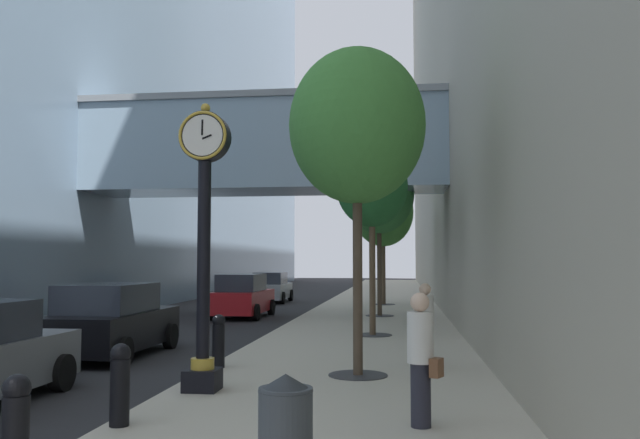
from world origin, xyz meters
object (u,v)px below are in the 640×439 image
Objects in this scene: bollard_second at (120,382)px; pedestrian_by_clock at (425,322)px; pedestrian_walking at (421,356)px; car_black_near at (110,321)px; car_silver_mid at (271,288)px; bollard_fourth at (219,340)px; street_tree_far at (383,212)px; street_tree_near at (357,127)px; car_red_far at (242,297)px; street_clock at (204,231)px; trash_bin at (286,428)px; street_tree_mid_far at (379,194)px; bollard_nearest at (15,428)px; street_tree_mid_near at (372,187)px.

pedestrian_by_clock is (4.11, 5.22, 0.33)m from bollard_second.
car_black_near is at bearing 138.83° from pedestrian_walking.
pedestrian_by_clock is at bearing -70.72° from car_silver_mid.
car_silver_mid is at bearing 90.42° from car_black_near.
bollard_fourth is 19.63m from street_tree_far.
car_black_near is (-3.23, 6.63, 0.14)m from bollard_second.
street_tree_near is at bearing 106.21° from pedestrian_walking.
street_tree_far reaches higher than car_black_near.
car_red_far is (-2.66, 17.29, 0.14)m from bollard_second.
street_clock is 4.55× the size of trash_bin.
bollard_second reaches higher than trash_bin.
car_silver_mid reaches higher than bollard_second.
pedestrian_by_clock is at bearing -85.99° from street_tree_far.
street_clock is 1.16× the size of car_red_far.
street_tree_near is 0.97× the size of street_tree_mid_far.
street_tree_far is (0.00, 19.58, -0.16)m from street_tree_near.
street_tree_far is 23.48m from pedestrian_walking.
pedestrian_by_clock is 22.69m from car_silver_mid.
pedestrian_walking reaches higher than bollard_fourth.
bollard_nearest is 0.25× the size of car_black_near.
street_tree_near is 1.13× the size of street_tree_mid_near.
pedestrian_by_clock is (4.11, 0.64, 0.33)m from bollard_fourth.
car_silver_mid is (-3.75, 24.32, -1.97)m from street_clock.
bollard_nearest is 8.56m from pedestrian_by_clock.
bollard_nearest is 0.25× the size of car_silver_mid.
street_tree_mid_near is 3.20× the size of pedestrian_walking.
trash_bin is at bearing -56.12° from car_black_near.
street_tree_far is (2.82, 25.89, 3.95)m from bollard_nearest.
bollard_nearest is 0.26× the size of car_red_far.
street_clock reaches higher than bollard_fourth.
street_clock reaches higher than car_black_near.
bollard_fourth is at bearing 90.00° from bollard_nearest.
street_tree_far reaches higher than street_tree_mid_near.
street_tree_mid_near is (2.82, 10.55, 3.70)m from bollard_second.
bollard_fourth is at bearing 111.16° from trash_bin.
street_clock reaches higher than bollard_second.
car_black_near is at bearing 169.09° from pedestrian_by_clock.
street_tree_mid_near is 6.54m from street_tree_mid_far.
car_black_near is at bearing -120.12° from street_tree_mid_far.
pedestrian_by_clock reaches higher than bollard_fourth.
bollard_fourth is 1.00× the size of trash_bin.
street_clock reaches higher than pedestrian_walking.
street_tree_mid_near is at bearing -90.00° from street_tree_mid_far.
street_tree_mid_far is 12.53m from pedestrian_by_clock.
street_tree_mid_far is at bearing -57.04° from car_silver_mid.
street_tree_near is 5.31m from pedestrian_walking.
street_tree_far reaches higher than pedestrian_by_clock.
car_red_far is (-5.49, -6.31, -3.81)m from street_tree_far.
street_clock is 0.75× the size of street_tree_mid_far.
car_red_far is (-6.78, 12.07, -0.19)m from pedestrian_by_clock.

